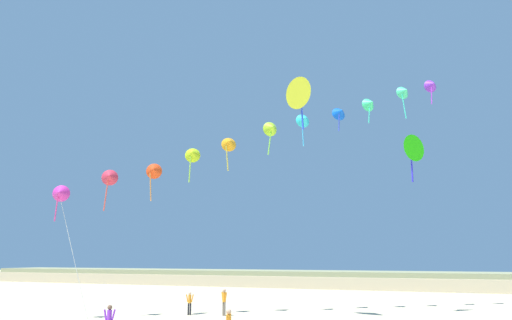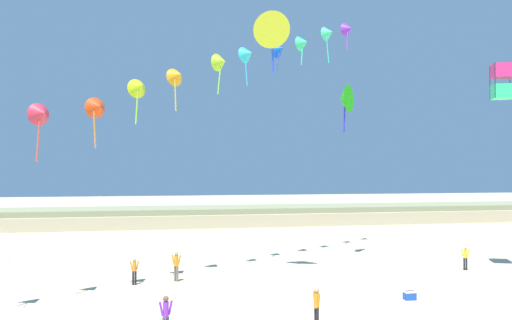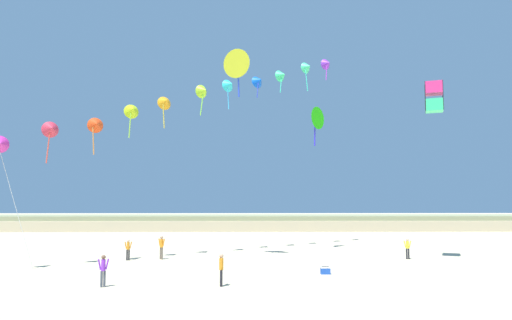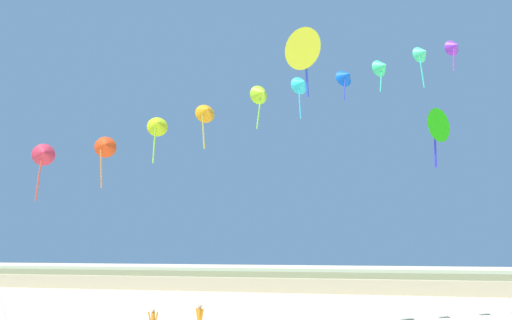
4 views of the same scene
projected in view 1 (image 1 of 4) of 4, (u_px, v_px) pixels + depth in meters
dune_ridge at (373, 280)px, 58.00m from camera, size 120.00×9.28×2.08m
person_near_left at (224, 300)px, 30.77m from camera, size 0.57×0.39×1.76m
person_mid_center at (190, 301)px, 31.13m from camera, size 0.54×0.24×1.54m
person_far_right at (109, 320)px, 21.34m from camera, size 0.56×0.28×1.64m
kite_banner_string at (270, 132)px, 34.09m from camera, size 24.68×17.19×18.57m
large_kite_low_lead at (302, 94)px, 31.55m from camera, size 2.42×1.77×3.70m
large_kite_mid_trail at (411, 149)px, 33.68m from camera, size 1.88×1.98×3.49m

